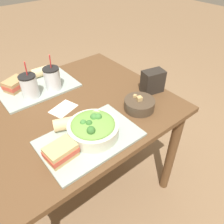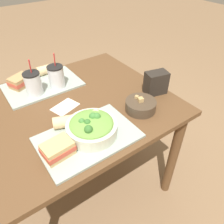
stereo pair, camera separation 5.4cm
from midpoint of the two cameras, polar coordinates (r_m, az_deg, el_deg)
The scene contains 14 objects.
ground_plane at distance 1.79m, azimuth -9.19°, elevation -18.38°, with size 12.00×12.00×0.00m, color #846647.
dining_table at distance 1.30m, azimuth -12.06°, elevation -2.67°, with size 1.12×0.92×0.76m.
tray_near at distance 1.02m, azimuth -7.35°, elevation -6.91°, with size 0.45×0.30×0.01m.
tray_far at distance 1.43m, azimuth -19.73°, elevation 6.00°, with size 0.45×0.30×0.01m.
salad_bowl at distance 1.00m, azimuth -6.49°, elevation -4.10°, with size 0.23×0.23×0.10m.
soup_bowl at distance 1.17m, azimuth 5.85°, elevation 2.06°, with size 0.16×0.16×0.08m.
sandwich_near at distance 0.94m, azimuth -14.85°, elevation -10.04°, with size 0.14×0.10×0.06m.
baguette_near at distance 1.06m, azimuth -12.13°, elevation -2.77°, with size 0.17×0.11×0.06m.
sandwich_far at distance 1.44m, azimuth -24.97°, elevation 6.52°, with size 0.15×0.13×0.06m.
baguette_far at distance 1.53m, azimuth -19.18°, elevation 9.87°, with size 0.11×0.06×0.06m.
drink_cup_dark at distance 1.32m, azimuth -21.84°, elevation 6.06°, with size 0.09×0.09×0.22m.
drink_cup_red at distance 1.35m, azimuth -16.40°, elevation 8.24°, with size 0.09×0.09×0.21m.
chip_bag at distance 1.31m, azimuth 9.41°, elevation 7.87°, with size 0.14×0.11×0.13m.
napkin_folded at distance 1.22m, azimuth -13.82°, elevation 0.81°, with size 0.16×0.13×0.00m.
Camera 1 is at (-0.41, -0.89, 1.49)m, focal length 35.00 mm.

